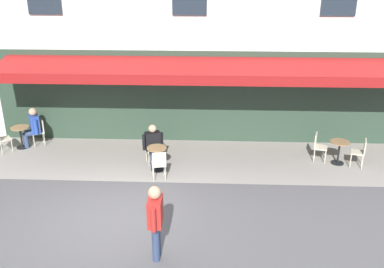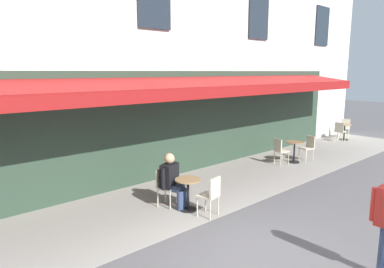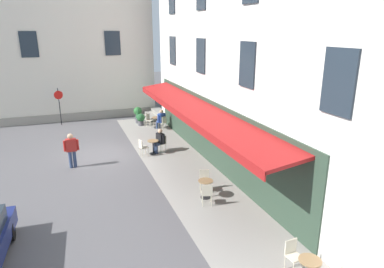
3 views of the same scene
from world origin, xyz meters
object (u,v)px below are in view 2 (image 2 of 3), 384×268
cafe_table_mid_terrace (294,149)px  cafe_chair_cream_kerbside (308,146)px  cafe_chair_cream_under_awning (164,184)px  cafe_chair_cream_corner_right (340,130)px  cafe_chair_cream_back_row (345,127)px  cafe_chair_cream_near_door (211,193)px  cafe_chair_cream_by_window (280,149)px  cafe_table_streetside (188,190)px  seated_patron_in_black (172,179)px  cafe_table_far_end (344,130)px

cafe_table_mid_terrace → cafe_chair_cream_kerbside: (-0.60, 0.19, 0.06)m
cafe_chair_cream_under_awning → cafe_chair_cream_corner_right: size_ratio=1.00×
cafe_chair_cream_back_row → cafe_chair_cream_near_door: bearing=10.9°
cafe_chair_cream_by_window → cafe_chair_cream_near_door: size_ratio=1.00×
cafe_table_streetside → cafe_chair_cream_under_awning: cafe_chair_cream_under_awning is taller
cafe_chair_cream_by_window → cafe_chair_cream_under_awning: 5.28m
cafe_table_streetside → seated_patron_in_black: 0.47m
cafe_chair_cream_under_awning → cafe_table_far_end: (-11.28, -0.78, -0.06)m
cafe_chair_cream_near_door → cafe_table_far_end: bearing=-169.7°
cafe_chair_cream_kerbside → cafe_table_far_end: 4.89m
cafe_table_far_end → cafe_table_mid_terrace: bearing=7.1°
cafe_table_far_end → seated_patron_in_black: bearing=5.0°
cafe_chair_cream_under_awning → cafe_table_far_end: 11.31m
cafe_table_streetside → cafe_chair_cream_back_row: size_ratio=0.82×
cafe_chair_cream_under_awning → cafe_chair_cream_corner_right: same height
seated_patron_in_black → cafe_table_streetside: bearing=111.0°
cafe_chair_cream_kerbside → cafe_table_far_end: bearing=-169.8°
cafe_chair_cream_under_awning → seated_patron_in_black: (-0.08, 0.20, 0.15)m
cafe_chair_cream_by_window → cafe_table_far_end: cafe_chair_cream_by_window is taller
cafe_chair_cream_kerbside → cafe_chair_cream_by_window: 1.26m
cafe_chair_cream_kerbside → cafe_chair_cream_near_door: (6.11, 1.13, 0.00)m
cafe_table_mid_terrace → cafe_chair_cream_back_row: cafe_chair_cream_back_row is taller
seated_patron_in_black → cafe_chair_cream_under_awning: bearing=-69.0°
cafe_chair_cream_kerbside → cafe_chair_cream_corner_right: same height
cafe_chair_cream_under_awning → seated_patron_in_black: 0.26m
cafe_chair_cream_by_window → cafe_chair_cream_kerbside: bearing=162.0°
cafe_chair_cream_by_window → cafe_chair_cream_corner_right: 5.40m
cafe_table_mid_terrace → cafe_table_far_end: same height
cafe_chair_cream_back_row → cafe_table_mid_terrace: bearing=8.5°
cafe_chair_cream_corner_right → cafe_table_streetside: bearing=7.2°
cafe_chair_cream_corner_right → cafe_table_mid_terrace: bearing=7.3°
cafe_table_mid_terrace → seated_patron_in_black: bearing=3.1°
cafe_table_streetside → cafe_chair_cream_back_row: 11.76m
cafe_chair_cream_kerbside → cafe_chair_cream_corner_right: bearing=-169.1°
cafe_table_streetside → seated_patron_in_black: bearing=-69.0°
cafe_table_streetside → cafe_chair_cream_under_awning: bearing=-69.0°
cafe_chair_cream_by_window → cafe_table_far_end: (-6.02, -0.47, -0.06)m
cafe_table_streetside → cafe_chair_cream_kerbside: bearing=-175.3°
cafe_table_streetside → cafe_chair_cream_back_row: (-11.65, -1.60, 0.06)m
cafe_chair_cream_by_window → cafe_chair_cream_corner_right: bearing=-175.6°
cafe_table_mid_terrace → cafe_chair_cream_by_window: (0.60, -0.20, 0.06)m
cafe_chair_cream_near_door → cafe_table_far_end: (-10.92, -1.99, -0.06)m
cafe_chair_cream_back_row → seated_patron_in_black: 11.86m
cafe_table_mid_terrace → seated_patron_in_black: size_ratio=0.57×
cafe_chair_cream_by_window → cafe_chair_cream_under_awning: bearing=3.4°
cafe_chair_cream_by_window → cafe_chair_cream_under_awning: (5.27, 0.31, 0.00)m
cafe_chair_cream_near_door → cafe_chair_cream_under_awning: (0.36, -1.21, 0.00)m
cafe_chair_cream_kerbside → cafe_chair_cream_near_door: 6.21m
cafe_chair_cream_by_window → cafe_chair_cream_back_row: size_ratio=1.00×
cafe_chair_cream_corner_right → seated_patron_in_black: seated_patron_in_black is taller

